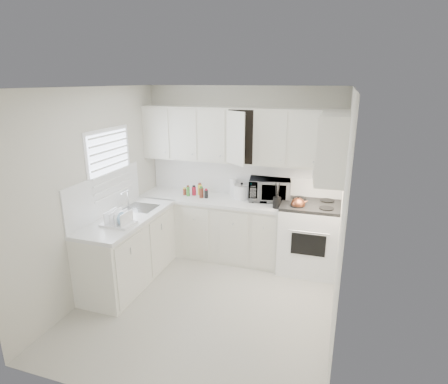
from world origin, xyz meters
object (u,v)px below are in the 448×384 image
at_px(tea_kettle, 298,203).
at_px(utensil_crock, 277,195).
at_px(rice_cooker, 242,190).
at_px(dish_rack, 118,217).
at_px(stove, 310,228).
at_px(microwave, 270,187).

relative_size(tea_kettle, utensil_crock, 0.64).
xyz_separation_m(rice_cooker, dish_rack, (-1.17, -1.52, -0.02)).
bearing_deg(stove, dish_rack, -149.75).
xyz_separation_m(tea_kettle, rice_cooker, (-0.88, 0.30, 0.02)).
xyz_separation_m(stove, microwave, (-0.64, 0.17, 0.50)).
distance_m(tea_kettle, utensil_crock, 0.31).
bearing_deg(tea_kettle, rice_cooker, 149.29).
relative_size(stove, dish_rack, 3.40).
bearing_deg(dish_rack, microwave, 45.09).
bearing_deg(dish_rack, tea_kettle, 31.43).
xyz_separation_m(microwave, utensil_crock, (0.17, -0.32, -0.02)).
xyz_separation_m(stove, rice_cooker, (-1.06, 0.14, 0.42)).
bearing_deg(microwave, rice_cooker, 175.01).
relative_size(rice_cooker, utensil_crock, 0.65).
relative_size(tea_kettle, rice_cooker, 0.99).
height_order(rice_cooker, dish_rack, rice_cooker).
distance_m(stove, rice_cooker, 1.15).
bearing_deg(stove, tea_kettle, -139.84).
bearing_deg(rice_cooker, utensil_crock, -21.47).
bearing_deg(stove, utensil_crock, -164.23).
bearing_deg(utensil_crock, microwave, 117.91).
xyz_separation_m(stove, utensil_crock, (-0.47, -0.15, 0.49)).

